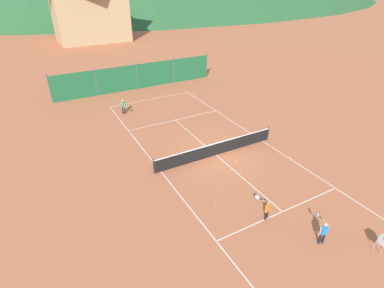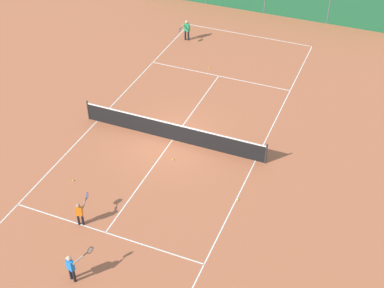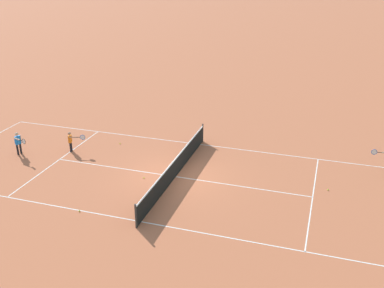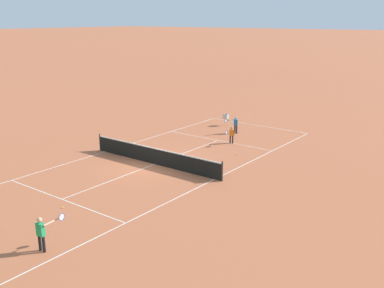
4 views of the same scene
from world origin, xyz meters
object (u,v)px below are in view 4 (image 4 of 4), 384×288
object	(u,v)px
player_far_baseline	(42,231)
tennis_ball_service_box	(237,154)
tennis_net	(155,156)
tennis_ball_by_net_left	(162,156)
ball_hopper	(226,117)
player_far_service	(231,134)
tennis_ball_mid_court	(62,207)
tennis_ball_alley_right	(135,141)
player_near_baseline	(235,124)

from	to	relation	value
player_far_baseline	tennis_ball_service_box	xyz separation A→B (m)	(0.59, -14.06, -0.73)
tennis_net	tennis_ball_service_box	size ratio (longest dim) A/B	139.09
tennis_ball_by_net_left	tennis_net	bearing A→B (deg)	114.98
tennis_ball_service_box	tennis_ball_by_net_left	bearing A→B (deg)	40.60
ball_hopper	player_far_service	bearing A→B (deg)	126.75
tennis_ball_by_net_left	tennis_ball_mid_court	size ratio (longest dim) A/B	1.00
tennis_net	tennis_ball_alley_right	size ratio (longest dim) A/B	139.09
tennis_ball_service_box	ball_hopper	size ratio (longest dim) A/B	0.07
tennis_ball_service_box	tennis_ball_by_net_left	size ratio (longest dim) A/B	1.00
tennis_ball_alley_right	tennis_ball_service_box	bearing A→B (deg)	-167.43
player_far_baseline	player_far_service	bearing A→B (deg)	-81.97
player_far_service	tennis_ball_alley_right	size ratio (longest dim) A/B	16.80
tennis_net	tennis_ball_mid_court	distance (m)	7.08
tennis_ball_mid_court	tennis_ball_alley_right	distance (m)	10.97
player_near_baseline	player_far_service	size ratio (longest dim) A/B	1.11
tennis_ball_mid_court	tennis_ball_alley_right	world-z (taller)	same
player_near_baseline	tennis_ball_by_net_left	xyz separation A→B (m)	(0.55, 7.38, -0.69)
tennis_ball_mid_court	ball_hopper	distance (m)	17.66
ball_hopper	tennis_ball_service_box	bearing A→B (deg)	127.77
player_far_service	player_far_baseline	bearing A→B (deg)	98.03
tennis_ball_service_box	ball_hopper	xyz separation A→B (m)	(4.73, -6.11, 0.63)
tennis_ball_by_net_left	ball_hopper	xyz separation A→B (m)	(1.32, -9.04, 0.63)
tennis_ball_service_box	player_near_baseline	bearing A→B (deg)	-57.20
tennis_ball_service_box	tennis_ball_mid_court	world-z (taller)	same
player_far_service	ball_hopper	bearing A→B (deg)	-53.25
tennis_ball_mid_court	ball_hopper	bearing A→B (deg)	-80.92
player_far_baseline	tennis_ball_mid_court	bearing A→B (deg)	-47.20
tennis_net	player_near_baseline	bearing A→B (deg)	-89.42
ball_hopper	player_far_baseline	bearing A→B (deg)	104.79
tennis_ball_service_box	tennis_ball_by_net_left	xyz separation A→B (m)	(3.42, 2.93, 0.00)
player_near_baseline	player_far_service	distance (m)	2.71
tennis_ball_service_box	player_far_baseline	bearing A→B (deg)	92.40
tennis_ball_mid_court	tennis_ball_alley_right	size ratio (longest dim) A/B	1.00
tennis_ball_by_net_left	tennis_ball_alley_right	bearing A→B (deg)	-21.27
player_far_baseline	tennis_ball_mid_court	distance (m)	3.81
player_far_baseline	player_near_baseline	bearing A→B (deg)	-79.42
player_near_baseline	tennis_ball_service_box	world-z (taller)	player_near_baseline
player_near_baseline	tennis_ball_mid_court	size ratio (longest dim) A/B	18.72
tennis_net	tennis_ball_mid_court	size ratio (longest dim) A/B	139.09
tennis_ball_alley_right	ball_hopper	size ratio (longest dim) A/B	0.07
tennis_ball_service_box	tennis_ball_mid_court	distance (m)	11.48
tennis_ball_service_box	tennis_ball_alley_right	size ratio (longest dim) A/B	1.00
player_far_baseline	ball_hopper	bearing A→B (deg)	-75.21
tennis_ball_by_net_left	tennis_ball_mid_court	bearing A→B (deg)	99.93
player_near_baseline	tennis_ball_by_net_left	world-z (taller)	player_near_baseline
player_far_baseline	tennis_ball_alley_right	xyz separation A→B (m)	(7.55, -12.51, -0.73)
tennis_ball_by_net_left	tennis_ball_alley_right	xyz separation A→B (m)	(3.54, -1.38, 0.00)
player_near_baseline	ball_hopper	xyz separation A→B (m)	(1.87, -1.66, -0.06)
player_near_baseline	player_far_service	world-z (taller)	player_near_baseline
player_far_service	ball_hopper	distance (m)	5.11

